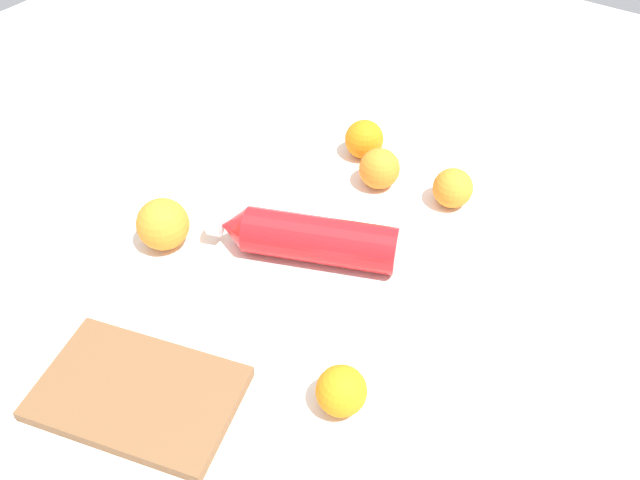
% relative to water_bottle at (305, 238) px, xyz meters
% --- Properties ---
extents(ground_plane, '(2.40, 2.40, 0.00)m').
position_rel_water_bottle_xyz_m(ground_plane, '(-0.06, 0.03, -0.04)').
color(ground_plane, silver).
extents(water_bottle, '(0.29, 0.17, 0.07)m').
position_rel_water_bottle_xyz_m(water_bottle, '(0.00, 0.00, 0.00)').
color(water_bottle, red).
rests_on(water_bottle, ground_plane).
extents(orange_0, '(0.07, 0.07, 0.07)m').
position_rel_water_bottle_xyz_m(orange_0, '(-0.13, -0.24, -0.00)').
color(orange_0, orange).
rests_on(orange_0, ground_plane).
extents(orange_1, '(0.08, 0.08, 0.08)m').
position_rel_water_bottle_xyz_m(orange_1, '(0.20, 0.11, 0.00)').
color(orange_1, orange).
rests_on(orange_1, ground_plane).
extents(orange_2, '(0.07, 0.07, 0.07)m').
position_rel_water_bottle_xyz_m(orange_2, '(-0.19, 0.19, -0.00)').
color(orange_2, orange).
rests_on(orange_2, ground_plane).
extents(orange_3, '(0.07, 0.07, 0.07)m').
position_rel_water_bottle_xyz_m(orange_3, '(0.06, -0.27, -0.00)').
color(orange_3, orange).
rests_on(orange_3, ground_plane).
extents(orange_4, '(0.07, 0.07, 0.07)m').
position_rel_water_bottle_xyz_m(orange_4, '(-0.00, -0.21, -0.00)').
color(orange_4, orange).
rests_on(orange_4, ground_plane).
extents(cutting_board, '(0.29, 0.22, 0.02)m').
position_rel_water_bottle_xyz_m(cutting_board, '(0.02, 0.33, -0.03)').
color(cutting_board, brown).
rests_on(cutting_board, ground_plane).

